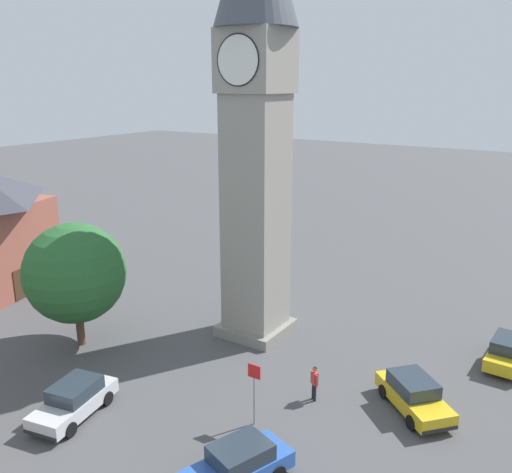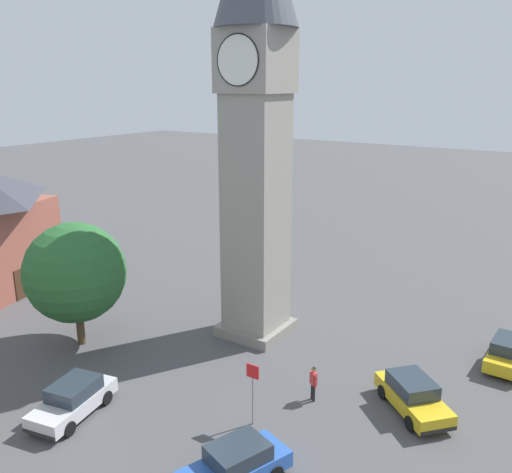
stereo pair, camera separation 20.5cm
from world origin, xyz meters
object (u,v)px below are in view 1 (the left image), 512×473
(clock_tower, at_px, (256,82))
(car_red_corner, at_px, (74,400))
(car_silver_kerb, at_px, (414,394))
(pedestrian, at_px, (314,380))
(car_blue_kerb, at_px, (509,351))
(road_sign, at_px, (254,384))
(tree, at_px, (75,273))
(car_white_side, at_px, (238,465))

(clock_tower, relative_size, car_red_corner, 5.48)
(car_silver_kerb, distance_m, car_red_corner, 14.89)
(car_silver_kerb, distance_m, pedestrian, 4.39)
(car_blue_kerb, xyz_separation_m, road_sign, (-8.24, -11.34, 1.14))
(clock_tower, distance_m, pedestrian, 15.05)
(tree, relative_size, road_sign, 2.47)
(tree, bearing_deg, clock_tower, 41.44)
(clock_tower, xyz_separation_m, road_sign, (4.71, -7.43, -12.16))
(clock_tower, relative_size, car_white_side, 5.38)
(tree, bearing_deg, pedestrian, 8.84)
(pedestrian, distance_m, road_sign, 3.40)
(tree, distance_m, road_sign, 12.34)
(clock_tower, height_order, pedestrian, clock_tower)
(car_white_side, bearing_deg, pedestrian, 91.08)
(car_silver_kerb, bearing_deg, car_white_side, -116.22)
(car_silver_kerb, xyz_separation_m, tree, (-17.44, -3.78, 3.43))
(car_silver_kerb, xyz_separation_m, car_white_side, (-3.93, -7.97, 0.00))
(pedestrian, bearing_deg, clock_tower, 143.70)
(car_white_side, height_order, pedestrian, pedestrian)
(clock_tower, xyz_separation_m, pedestrian, (6.03, -4.43, -13.06))
(car_red_corner, relative_size, car_white_side, 0.98)
(car_blue_kerb, relative_size, car_silver_kerb, 1.00)
(clock_tower, distance_m, car_red_corner, 17.51)
(car_blue_kerb, relative_size, road_sign, 1.49)
(clock_tower, height_order, car_white_side, clock_tower)
(clock_tower, bearing_deg, car_white_side, -60.14)
(tree, bearing_deg, car_blue_kerb, 27.13)
(car_blue_kerb, distance_m, pedestrian, 10.84)
(car_silver_kerb, xyz_separation_m, pedestrian, (-4.04, -1.70, 0.25))
(car_white_side, bearing_deg, car_red_corner, -176.81)
(pedestrian, bearing_deg, car_red_corner, -140.66)
(car_silver_kerb, relative_size, car_white_side, 0.94)
(car_blue_kerb, distance_m, car_red_corner, 21.37)
(car_silver_kerb, distance_m, car_white_side, 8.89)
(clock_tower, bearing_deg, road_sign, -57.60)
(car_silver_kerb, relative_size, car_red_corner, 0.96)
(car_blue_kerb, relative_size, car_white_side, 0.94)
(car_blue_kerb, distance_m, car_white_side, 16.12)
(car_silver_kerb, xyz_separation_m, road_sign, (-5.36, -4.70, 1.14))
(car_silver_kerb, height_order, road_sign, road_sign)
(road_sign, bearing_deg, clock_tower, 122.40)
(car_white_side, relative_size, road_sign, 1.59)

